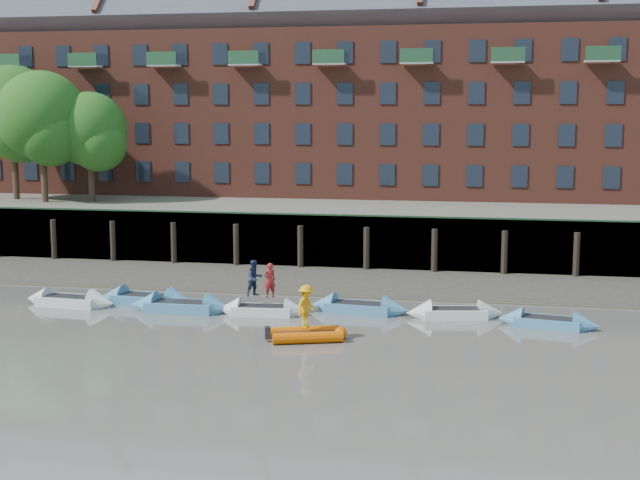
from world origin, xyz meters
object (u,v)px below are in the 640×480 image
(rowboat_1, at_px, (146,300))
(rowboat_2, at_px, (181,306))
(rowboat_3, at_px, (263,310))
(rowboat_4, at_px, (359,308))
(rowboat_6, at_px, (548,322))
(rib_tender, at_px, (309,334))
(rowboat_0, at_px, (70,301))
(person_rib_crew, at_px, (306,306))
(person_rower_b, at_px, (255,278))
(rowboat_5, at_px, (455,313))
(person_rower_a, at_px, (270,280))

(rowboat_1, distance_m, rowboat_2, 2.50)
(rowboat_3, relative_size, rowboat_4, 0.89)
(rowboat_3, distance_m, rowboat_6, 12.87)
(rib_tender, bearing_deg, rowboat_0, 142.62)
(rowboat_4, height_order, person_rib_crew, person_rib_crew)
(person_rower_b, bearing_deg, rowboat_3, -71.43)
(rowboat_4, xyz_separation_m, rib_tender, (-1.26, -5.40, -0.01))
(rowboat_3, bearing_deg, rowboat_1, 166.26)
(rowboat_2, relative_size, rowboat_3, 1.15)
(rib_tender, bearing_deg, rowboat_1, 131.61)
(rowboat_5, distance_m, person_rower_a, 8.63)
(rib_tender, distance_m, person_rib_crew, 1.18)
(rowboat_2, bearing_deg, person_rib_crew, -30.74)
(rowboat_2, height_order, person_rib_crew, person_rib_crew)
(rowboat_0, height_order, rowboat_6, rowboat_0)
(rowboat_5, xyz_separation_m, person_rower_b, (-9.20, -0.89, 1.46))
(rowboat_3, height_order, rowboat_6, rowboat_6)
(rowboat_6, bearing_deg, rowboat_1, -172.30)
(rowboat_3, bearing_deg, rowboat_4, 12.43)
(rowboat_4, xyz_separation_m, person_rower_b, (-4.74, -1.09, 1.44))
(rowboat_4, xyz_separation_m, person_rower_a, (-3.99, -1.22, 1.39))
(rowboat_1, height_order, rowboat_5, rowboat_1)
(rowboat_0, height_order, person_rib_crew, person_rib_crew)
(rowboat_4, relative_size, rowboat_5, 1.06)
(rowboat_0, bearing_deg, person_rib_crew, -13.96)
(person_rib_crew, bearing_deg, rowboat_5, -28.00)
(rowboat_2, height_order, rowboat_5, rowboat_2)
(rowboat_1, xyz_separation_m, rowboat_6, (19.02, -1.05, -0.03))
(rowboat_5, relative_size, rib_tender, 1.42)
(rowboat_1, height_order, person_rib_crew, person_rib_crew)
(rowboat_5, xyz_separation_m, rowboat_6, (4.09, -1.07, -0.00))
(rowboat_4, xyz_separation_m, person_rib_crew, (-1.39, -5.37, 1.17))
(rowboat_1, xyz_separation_m, rowboat_4, (10.47, 0.22, -0.01))
(rowboat_1, relative_size, rowboat_4, 1.04)
(rowboat_1, xyz_separation_m, person_rower_a, (6.49, -1.00, 1.39))
(rowboat_5, bearing_deg, rowboat_0, 171.91)
(rowboat_1, distance_m, person_rower_a, 6.71)
(person_rower_b, bearing_deg, person_rib_crew, -98.99)
(rowboat_0, distance_m, rowboat_5, 18.52)
(rowboat_2, height_order, person_rower_a, person_rower_a)
(rowboat_2, height_order, rowboat_3, rowboat_2)
(rowboat_3, relative_size, person_rower_b, 2.55)
(rowboat_3, xyz_separation_m, person_rower_a, (0.34, 0.06, 1.42))
(rowboat_4, distance_m, person_rower_a, 4.40)
(rowboat_0, xyz_separation_m, person_rower_b, (9.29, 0.08, 1.44))
(rowboat_1, xyz_separation_m, rowboat_2, (2.21, -1.18, 0.00))
(rowboat_4, xyz_separation_m, rowboat_5, (4.46, -0.20, -0.02))
(person_rower_a, distance_m, person_rower_b, 0.77)
(rowboat_1, relative_size, person_rower_a, 3.13)
(rowboat_2, distance_m, rib_tender, 8.07)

